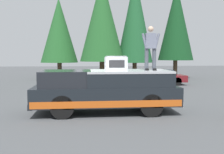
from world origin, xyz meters
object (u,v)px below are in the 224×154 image
Objects in this scene: compressor_unit at (116,63)px; parked_car_maroon at (158,77)px; person_on_truck_bed at (151,47)px; pickup_truck at (106,90)px.

parked_car_maroon is (9.29, -4.35, -1.35)m from compressor_unit.
pickup_truck is at bearing 84.67° from person_on_truck_bed.
compressor_unit is 1.47m from person_on_truck_bed.
person_on_truck_bed is (-0.16, -1.71, 1.68)m from pickup_truck.
person_on_truck_bed is 0.41× the size of parked_car_maroon.
parked_car_maroon is at bearing -26.97° from pickup_truck.
pickup_truck is 6.60× the size of compressor_unit.
compressor_unit is at bearing -85.65° from pickup_truck.
pickup_truck is 10.46m from parked_car_maroon.
pickup_truck is at bearing 153.03° from parked_car_maroon.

